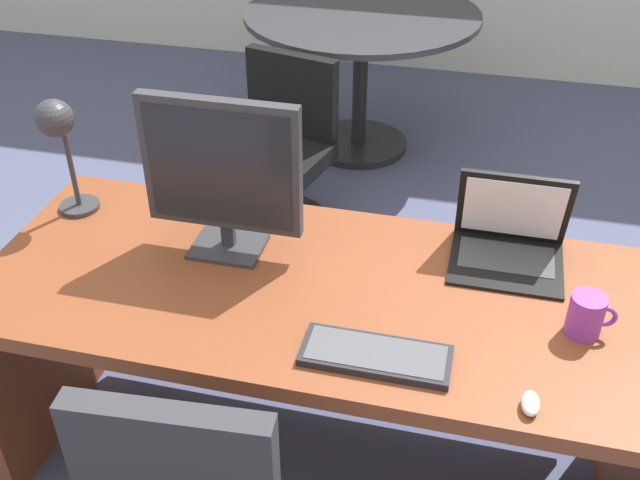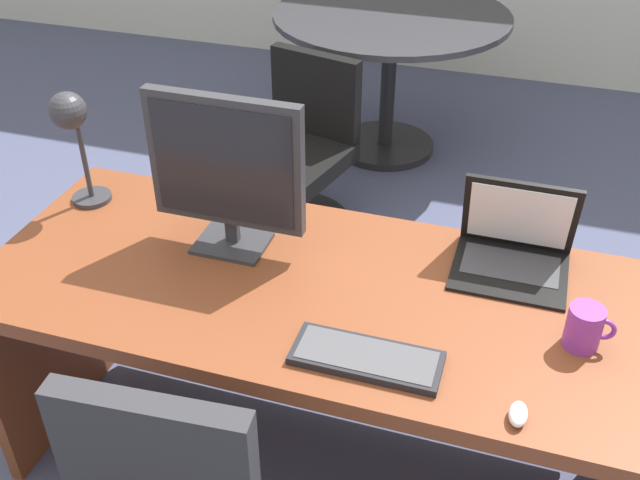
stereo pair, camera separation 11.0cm
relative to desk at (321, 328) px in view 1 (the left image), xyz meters
The scene contains 10 objects.
ground 1.56m from the desk, 90.00° to the left, with size 12.00×12.00×0.00m, color #474C6B.
desk is the anchor object (origin of this frame).
monitor 0.53m from the desk, 168.59° to the left, with size 0.44×0.16×0.46m.
laptop 0.60m from the desk, 24.44° to the left, with size 0.31×0.27×0.25m.
keyboard 0.40m from the desk, 54.48° to the right, with size 0.35×0.14×0.02m.
mouse 0.69m from the desk, 32.70° to the right, with size 0.04×0.07×0.03m.
desk_lamp 0.93m from the desk, behind, with size 0.12×0.14×0.37m.
coffee_mug 0.72m from the desk, ahead, with size 0.12×0.09×0.11m.
meeting_table 2.17m from the desk, 97.97° to the left, with size 1.21×1.21×0.77m.
meeting_chair_near 1.40m from the desk, 112.02° to the left, with size 0.56×0.57×0.79m.
Camera 1 is at (0.37, -1.51, 1.97)m, focal length 41.83 mm.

